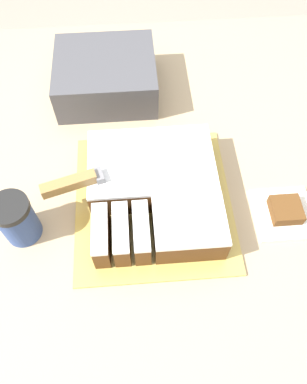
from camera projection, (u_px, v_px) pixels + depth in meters
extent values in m
plane|color=#9E9384|center=(152.00, 294.00, 1.61)|extent=(8.00, 8.00, 0.00)
cube|color=tan|center=(152.00, 254.00, 1.22)|extent=(1.40, 1.10, 0.91)
cube|color=gold|center=(154.00, 201.00, 0.79)|extent=(0.33, 0.35, 0.01)
cube|color=brown|center=(151.00, 170.00, 0.79)|extent=(0.26, 0.17, 0.06)
cube|color=white|center=(151.00, 160.00, 0.76)|extent=(0.26, 0.17, 0.01)
cube|color=brown|center=(189.00, 228.00, 0.72)|extent=(0.14, 0.11, 0.06)
cube|color=white|center=(190.00, 220.00, 0.69)|extent=(0.14, 0.11, 0.01)
cube|color=brown|center=(102.00, 236.00, 0.71)|extent=(0.03, 0.11, 0.06)
cube|color=white|center=(99.00, 228.00, 0.68)|extent=(0.03, 0.11, 0.01)
cube|color=brown|center=(122.00, 235.00, 0.71)|extent=(0.03, 0.11, 0.06)
cube|color=white|center=(120.00, 227.00, 0.68)|extent=(0.03, 0.11, 0.01)
cube|color=brown|center=(142.00, 234.00, 0.71)|extent=(0.03, 0.11, 0.06)
cube|color=white|center=(141.00, 226.00, 0.68)|extent=(0.03, 0.11, 0.01)
cube|color=silver|center=(147.00, 162.00, 0.75)|extent=(0.21, 0.09, 0.00)
cube|color=slate|center=(99.00, 175.00, 0.73)|extent=(0.02, 0.04, 0.02)
cube|color=olive|center=(69.00, 184.00, 0.71)|extent=(0.11, 0.05, 0.02)
cylinder|color=#334C8C|center=(18.00, 221.00, 0.72)|extent=(0.07, 0.07, 0.09)
cylinder|color=black|center=(9.00, 208.00, 0.67)|extent=(0.07, 0.07, 0.01)
cube|color=white|center=(284.00, 213.00, 0.78)|extent=(0.12, 0.12, 0.01)
cube|color=brown|center=(286.00, 210.00, 0.76)|extent=(0.06, 0.06, 0.03)
cube|color=#47474C|center=(106.00, 76.00, 0.93)|extent=(0.24, 0.22, 0.10)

